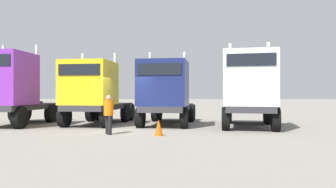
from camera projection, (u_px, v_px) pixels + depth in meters
name	position (u px, v px, depth m)	size (l,w,h in m)	color
ground	(123.00, 130.00, 15.04)	(200.00, 200.00, 0.00)	gray
semi_truck_purple	(11.00, 88.00, 16.79)	(2.58, 5.88, 4.40)	#333338
semi_truck_yellow	(94.00, 92.00, 17.29)	(2.91, 6.04, 3.98)	#333338
semi_truck_navy	(166.00, 93.00, 17.03)	(2.98, 6.38, 3.98)	#333338
semi_truck_white	(250.00, 89.00, 15.72)	(3.30, 6.26, 4.30)	#333338
visitor_in_hivis	(109.00, 112.00, 13.33)	(0.56, 0.56, 1.64)	black
traffic_cone_near	(159.00, 128.00, 12.89)	(0.36, 0.36, 0.65)	#F2590C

